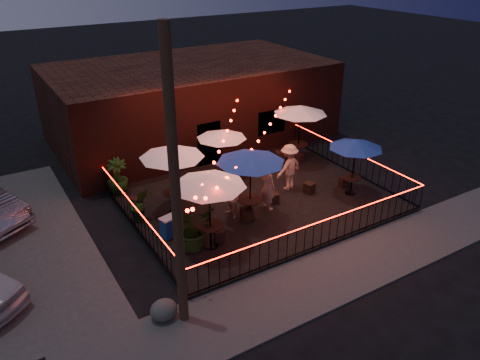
{
  "coord_description": "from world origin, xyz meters",
  "views": [
    {
      "loc": [
        -9.24,
        -11.91,
        9.3
      ],
      "look_at": [
        -0.63,
        2.24,
        1.06
      ],
      "focal_mm": 35.0,
      "sensor_mm": 36.0,
      "label": 1
    }
  ],
  "objects_px": {
    "boulder": "(164,310)",
    "cafe_table_4": "(356,145)",
    "cafe_table_1": "(172,153)",
    "cooler": "(169,227)",
    "utility_pole": "(176,193)",
    "cafe_table_5": "(300,110)",
    "cafe_table_2": "(251,158)",
    "cafe_table_0": "(209,181)",
    "cafe_table_3": "(222,135)"
  },
  "relations": [
    {
      "from": "boulder",
      "to": "cafe_table_4",
      "type": "bearing_deg",
      "value": 15.67
    },
    {
      "from": "cafe_table_4",
      "to": "boulder",
      "type": "xyz_separation_m",
      "value": [
        -9.45,
        -2.65,
        -2.0
      ]
    },
    {
      "from": "cafe_table_1",
      "to": "boulder",
      "type": "height_order",
      "value": "cafe_table_1"
    },
    {
      "from": "utility_pole",
      "to": "cafe_table_4",
      "type": "distance_m",
      "value": 9.6
    },
    {
      "from": "cafe_table_4",
      "to": "cafe_table_0",
      "type": "bearing_deg",
      "value": -176.89
    },
    {
      "from": "utility_pole",
      "to": "cooler",
      "type": "distance_m",
      "value": 5.36
    },
    {
      "from": "cafe_table_0",
      "to": "cafe_table_1",
      "type": "bearing_deg",
      "value": 90.77
    },
    {
      "from": "cafe_table_5",
      "to": "cafe_table_2",
      "type": "bearing_deg",
      "value": -145.04
    },
    {
      "from": "cafe_table_2",
      "to": "cafe_table_4",
      "type": "relative_size",
      "value": 1.12
    },
    {
      "from": "cafe_table_3",
      "to": "cafe_table_0",
      "type": "bearing_deg",
      "value": -123.89
    },
    {
      "from": "cafe_table_0",
      "to": "cafe_table_4",
      "type": "relative_size",
      "value": 0.96
    },
    {
      "from": "cafe_table_1",
      "to": "cafe_table_2",
      "type": "relative_size",
      "value": 0.94
    },
    {
      "from": "cafe_table_1",
      "to": "cafe_table_4",
      "type": "bearing_deg",
      "value": -19.87
    },
    {
      "from": "cafe_table_1",
      "to": "cafe_table_3",
      "type": "distance_m",
      "value": 3.14
    },
    {
      "from": "cafe_table_5",
      "to": "boulder",
      "type": "bearing_deg",
      "value": -146.06
    },
    {
      "from": "utility_pole",
      "to": "cafe_table_4",
      "type": "height_order",
      "value": "utility_pole"
    },
    {
      "from": "cafe_table_4",
      "to": "boulder",
      "type": "relative_size",
      "value": 3.43
    },
    {
      "from": "utility_pole",
      "to": "cafe_table_2",
      "type": "bearing_deg",
      "value": 38.16
    },
    {
      "from": "utility_pole",
      "to": "cafe_table_5",
      "type": "distance_m",
      "value": 11.53
    },
    {
      "from": "cafe_table_4",
      "to": "cooler",
      "type": "height_order",
      "value": "cafe_table_4"
    },
    {
      "from": "cooler",
      "to": "cafe_table_5",
      "type": "bearing_deg",
      "value": 7.25
    },
    {
      "from": "cafe_table_1",
      "to": "cafe_table_4",
      "type": "distance_m",
      "value": 7.23
    },
    {
      "from": "cafe_table_0",
      "to": "cafe_table_4",
      "type": "distance_m",
      "value": 6.77
    },
    {
      "from": "utility_pole",
      "to": "boulder",
      "type": "distance_m",
      "value": 3.72
    },
    {
      "from": "cafe_table_4",
      "to": "cooler",
      "type": "relative_size",
      "value": 3.75
    },
    {
      "from": "cafe_table_2",
      "to": "cafe_table_3",
      "type": "xyz_separation_m",
      "value": [
        0.69,
        3.34,
        -0.36
      ]
    },
    {
      "from": "cafe_table_5",
      "to": "cooler",
      "type": "xyz_separation_m",
      "value": [
        -7.93,
        -2.92,
        -2.1
      ]
    },
    {
      "from": "cooler",
      "to": "cafe_table_2",
      "type": "bearing_deg",
      "value": -22.0
    },
    {
      "from": "cafe_table_0",
      "to": "cooler",
      "type": "distance_m",
      "value": 2.64
    },
    {
      "from": "boulder",
      "to": "cafe_table_5",
      "type": "bearing_deg",
      "value": 33.94
    },
    {
      "from": "cafe_table_1",
      "to": "cafe_table_5",
      "type": "distance_m",
      "value": 7.15
    },
    {
      "from": "cafe_table_0",
      "to": "cafe_table_4",
      "type": "bearing_deg",
      "value": 3.11
    },
    {
      "from": "cafe_table_4",
      "to": "cafe_table_3",
      "type": "bearing_deg",
      "value": 136.29
    },
    {
      "from": "cafe_table_5",
      "to": "cooler",
      "type": "distance_m",
      "value": 8.7
    },
    {
      "from": "cafe_table_2",
      "to": "boulder",
      "type": "height_order",
      "value": "cafe_table_2"
    },
    {
      "from": "cafe_table_0",
      "to": "cafe_table_2",
      "type": "bearing_deg",
      "value": 21.26
    },
    {
      "from": "utility_pole",
      "to": "cafe_table_2",
      "type": "height_order",
      "value": "utility_pole"
    },
    {
      "from": "cafe_table_1",
      "to": "cooler",
      "type": "xyz_separation_m",
      "value": [
        -0.92,
        -1.52,
        -2.04
      ]
    },
    {
      "from": "boulder",
      "to": "cooler",
      "type": "bearing_deg",
      "value": 64.07
    },
    {
      "from": "cooler",
      "to": "boulder",
      "type": "distance_m",
      "value": 3.99
    },
    {
      "from": "cafe_table_2",
      "to": "cooler",
      "type": "bearing_deg",
      "value": 170.99
    },
    {
      "from": "cafe_table_1",
      "to": "cooler",
      "type": "height_order",
      "value": "cafe_table_1"
    },
    {
      "from": "cafe_table_1",
      "to": "boulder",
      "type": "relative_size",
      "value": 3.61
    },
    {
      "from": "cafe_table_0",
      "to": "cafe_table_1",
      "type": "distance_m",
      "value": 2.82
    },
    {
      "from": "utility_pole",
      "to": "cafe_table_1",
      "type": "height_order",
      "value": "utility_pole"
    },
    {
      "from": "cafe_table_0",
      "to": "cafe_table_4",
      "type": "xyz_separation_m",
      "value": [
        6.76,
        0.37,
        -0.3
      ]
    },
    {
      "from": "cafe_table_2",
      "to": "cooler",
      "type": "xyz_separation_m",
      "value": [
        -3.05,
        0.48,
        -2.11
      ]
    },
    {
      "from": "cafe_table_4",
      "to": "cafe_table_5",
      "type": "xyz_separation_m",
      "value": [
        0.21,
        3.86,
        0.31
      ]
    },
    {
      "from": "cafe_table_4",
      "to": "cafe_table_5",
      "type": "height_order",
      "value": "cafe_table_5"
    },
    {
      "from": "cafe_table_3",
      "to": "cafe_table_4",
      "type": "distance_m",
      "value": 5.48
    }
  ]
}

